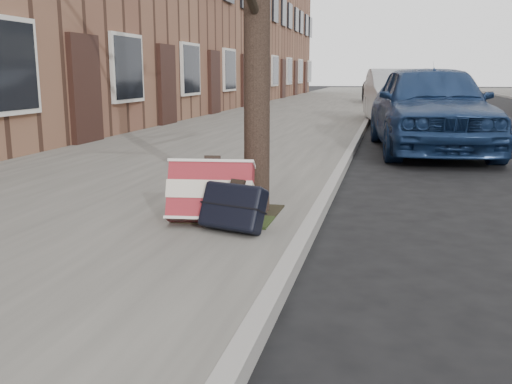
% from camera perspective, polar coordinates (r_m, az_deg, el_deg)
% --- Properties ---
extents(ground, '(120.00, 120.00, 0.00)m').
position_cam_1_polar(ground, '(4.02, 21.28, -9.40)').
color(ground, black).
rests_on(ground, ground).
extents(near_sidewalk, '(5.00, 70.00, 0.12)m').
position_cam_1_polar(near_sidewalk, '(19.02, 3.88, 7.76)').
color(near_sidewalk, slate).
rests_on(near_sidewalk, ground).
extents(house_near, '(6.80, 40.00, 7.00)m').
position_cam_1_polar(house_near, '(21.78, -11.75, 17.12)').
color(house_near, brown).
rests_on(house_near, ground).
extents(dirt_patch, '(0.85, 0.85, 0.02)m').
position_cam_1_polar(dirt_patch, '(5.27, -2.52, -2.16)').
color(dirt_patch, black).
rests_on(dirt_patch, near_sidewalk).
extents(suitcase_red, '(0.77, 0.49, 0.56)m').
position_cam_1_polar(suitcase_red, '(4.90, -4.55, -0.01)').
color(suitcase_red, maroon).
rests_on(suitcase_red, near_sidewalk).
extents(suitcase_navy, '(0.60, 0.46, 0.42)m').
position_cam_1_polar(suitcase_navy, '(4.66, -2.30, -1.47)').
color(suitcase_navy, black).
rests_on(suitcase_navy, near_sidewalk).
extents(car_near_front, '(2.38, 4.87, 1.60)m').
position_cam_1_polar(car_near_front, '(10.85, 16.97, 8.15)').
color(car_near_front, navy).
rests_on(car_near_front, ground).
extents(car_near_mid, '(2.16, 4.75, 1.51)m').
position_cam_1_polar(car_near_mid, '(15.66, 14.24, 9.10)').
color(car_near_mid, '#B2B6BA').
rests_on(car_near_mid, ground).
extents(car_near_back, '(3.32, 5.57, 1.45)m').
position_cam_1_polar(car_near_back, '(25.58, 13.92, 9.97)').
color(car_near_back, '#333236').
rests_on(car_near_back, ground).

